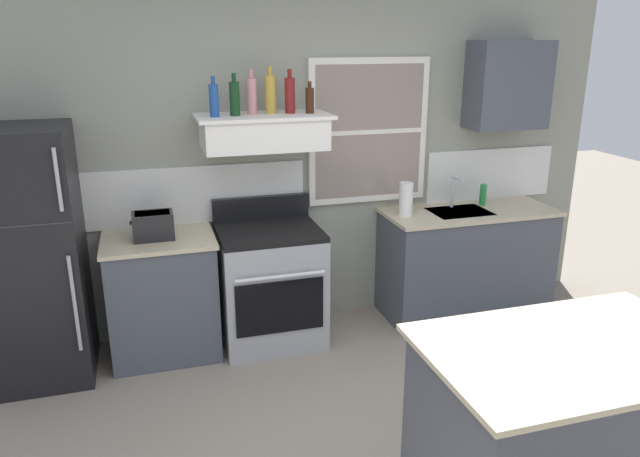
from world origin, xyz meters
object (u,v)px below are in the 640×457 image
(stove_range, at_px, (270,284))
(bottle_blue_liqueur, at_px, (214,100))
(paper_towel_roll, at_px, (406,199))
(kitchen_island, at_px, (563,430))
(bottle_rose_pink, at_px, (252,96))
(toaster, at_px, (153,225))
(bottle_brown_stout, at_px, (310,100))
(bottle_dark_green_wine, at_px, (235,98))
(refrigerator, at_px, (27,257))
(bottle_champagne_gold_foil, at_px, (270,94))
(bottle_red_label_wine, at_px, (290,95))
(dish_soap_bottle, at_px, (483,195))

(stove_range, height_order, bottle_blue_liqueur, bottle_blue_liqueur)
(paper_towel_roll, height_order, kitchen_island, paper_towel_roll)
(bottle_rose_pink, bearing_deg, stove_range, -60.91)
(toaster, xyz_separation_m, bottle_brown_stout, (1.17, 0.04, 0.83))
(bottle_dark_green_wine, bearing_deg, refrigerator, -176.05)
(bottle_champagne_gold_foil, height_order, kitchen_island, bottle_champagne_gold_foil)
(bottle_champagne_gold_foil, xyz_separation_m, bottle_red_label_wine, (0.14, -0.03, -0.01))
(toaster, height_order, bottle_blue_liqueur, bottle_blue_liqueur)
(refrigerator, relative_size, bottle_rose_pink, 5.57)
(paper_towel_roll, bearing_deg, bottle_red_label_wine, 175.69)
(bottle_blue_liqueur, relative_size, bottle_red_label_wine, 0.88)
(stove_range, distance_m, kitchen_island, 2.37)
(refrigerator, height_order, bottle_brown_stout, bottle_brown_stout)
(bottle_blue_liqueur, bearing_deg, bottle_red_label_wine, 5.92)
(refrigerator, height_order, stove_range, refrigerator)
(bottle_champagne_gold_foil, bearing_deg, bottle_red_label_wine, -12.08)
(bottle_brown_stout, distance_m, dish_soap_bottle, 1.76)
(refrigerator, xyz_separation_m, kitchen_island, (2.64, -2.13, -0.41))
(toaster, xyz_separation_m, bottle_rose_pink, (0.75, 0.11, 0.87))
(bottle_brown_stout, bearing_deg, stove_range, -169.24)
(kitchen_island, bearing_deg, bottle_blue_liqueur, 121.27)
(refrigerator, bearing_deg, stove_range, 0.80)
(toaster, bearing_deg, dish_soap_bottle, 2.46)
(bottle_brown_stout, xyz_separation_m, paper_towel_roll, (0.78, -0.03, -0.79))
(bottle_champagne_gold_foil, bearing_deg, refrigerator, -174.71)
(bottle_champagne_gold_foil, xyz_separation_m, bottle_brown_stout, (0.27, -0.07, -0.04))
(bottle_rose_pink, xyz_separation_m, dish_soap_bottle, (1.95, 0.01, -0.88))
(refrigerator, relative_size, kitchen_island, 1.24)
(paper_towel_roll, bearing_deg, bottle_champagne_gold_foil, 174.67)
(stove_range, height_order, bottle_champagne_gold_foil, bottle_champagne_gold_foil)
(bottle_dark_green_wine, relative_size, bottle_brown_stout, 1.29)
(toaster, distance_m, bottle_dark_green_wine, 1.06)
(bottle_brown_stout, distance_m, kitchen_island, 2.69)
(bottle_red_label_wine, bearing_deg, refrigerator, -176.00)
(kitchen_island, bearing_deg, bottle_brown_stout, 106.26)
(stove_range, relative_size, bottle_rose_pink, 3.49)
(bottle_blue_liqueur, bearing_deg, bottle_champagne_gold_foil, 11.76)
(toaster, relative_size, kitchen_island, 0.21)
(refrigerator, bearing_deg, dish_soap_bottle, 2.60)
(stove_range, xyz_separation_m, bottle_blue_liqueur, (-0.35, 0.05, 1.40))
(bottle_dark_green_wine, xyz_separation_m, bottle_red_label_wine, (0.41, 0.03, 0.01))
(bottle_red_label_wine, relative_size, bottle_brown_stout, 1.39)
(bottle_red_label_wine, xyz_separation_m, bottle_brown_stout, (0.14, -0.04, -0.04))
(bottle_brown_stout, distance_m, paper_towel_roll, 1.12)
(toaster, distance_m, stove_range, 0.99)
(bottle_red_label_wine, distance_m, paper_towel_roll, 1.24)
(bottle_blue_liqueur, relative_size, bottle_rose_pink, 0.88)
(bottle_blue_liqueur, xyz_separation_m, paper_towel_roll, (1.47, -0.01, -0.82))
(paper_towel_roll, bearing_deg, bottle_brown_stout, 178.00)
(dish_soap_bottle, height_order, kitchen_island, dish_soap_bottle)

